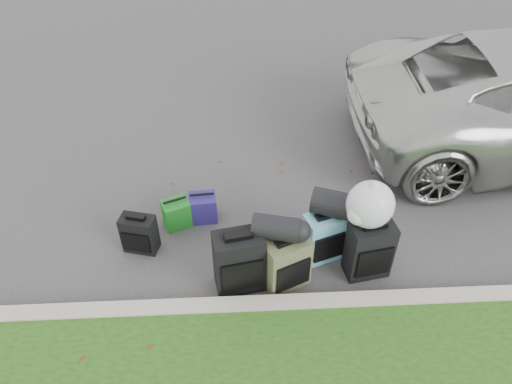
{
  "coord_description": "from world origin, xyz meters",
  "views": [
    {
      "loc": [
        -0.31,
        -3.97,
        4.24
      ],
      "look_at": [
        -0.1,
        0.2,
        0.55
      ],
      "focal_mm": 35.0,
      "sensor_mm": 36.0,
      "label": 1
    }
  ],
  "objects_px": {
    "suitcase_large_black_left": "(239,262)",
    "suitcase_teal": "(323,237)",
    "suitcase_small_black": "(139,234)",
    "suitcase_olive": "(286,263)",
    "tote_navy": "(203,208)",
    "suitcase_large_black_right": "(369,250)",
    "tote_green": "(176,213)"
  },
  "relations": [
    {
      "from": "suitcase_large_black_left",
      "to": "suitcase_teal",
      "type": "relative_size",
      "value": 1.19
    },
    {
      "from": "suitcase_small_black",
      "to": "suitcase_large_black_left",
      "type": "relative_size",
      "value": 0.65
    },
    {
      "from": "suitcase_small_black",
      "to": "suitcase_olive",
      "type": "distance_m",
      "value": 1.67
    },
    {
      "from": "suitcase_small_black",
      "to": "tote_navy",
      "type": "distance_m",
      "value": 0.83
    },
    {
      "from": "suitcase_olive",
      "to": "tote_navy",
      "type": "height_order",
      "value": "suitcase_olive"
    },
    {
      "from": "suitcase_teal",
      "to": "tote_navy",
      "type": "distance_m",
      "value": 1.5
    },
    {
      "from": "suitcase_large_black_right",
      "to": "suitcase_small_black",
      "type": "bearing_deg",
      "value": 159.44
    },
    {
      "from": "suitcase_large_black_left",
      "to": "tote_green",
      "type": "height_order",
      "value": "suitcase_large_black_left"
    },
    {
      "from": "suitcase_small_black",
      "to": "suitcase_large_black_right",
      "type": "distance_m",
      "value": 2.5
    },
    {
      "from": "suitcase_large_black_right",
      "to": "suitcase_large_black_left",
      "type": "bearing_deg",
      "value": 174.7
    },
    {
      "from": "suitcase_small_black",
      "to": "suitcase_large_black_left",
      "type": "distance_m",
      "value": 1.24
    },
    {
      "from": "suitcase_small_black",
      "to": "suitcase_teal",
      "type": "height_order",
      "value": "suitcase_teal"
    },
    {
      "from": "suitcase_olive",
      "to": "suitcase_teal",
      "type": "relative_size",
      "value": 1.03
    },
    {
      "from": "suitcase_large_black_left",
      "to": "suitcase_olive",
      "type": "distance_m",
      "value": 0.48
    },
    {
      "from": "suitcase_large_black_left",
      "to": "suitcase_large_black_right",
      "type": "height_order",
      "value": "suitcase_large_black_left"
    },
    {
      "from": "suitcase_large_black_left",
      "to": "suitcase_teal",
      "type": "bearing_deg",
      "value": 10.81
    },
    {
      "from": "suitcase_teal",
      "to": "tote_navy",
      "type": "xyz_separation_m",
      "value": [
        -1.33,
        0.67,
        -0.13
      ]
    },
    {
      "from": "suitcase_small_black",
      "to": "suitcase_large_black_left",
      "type": "height_order",
      "value": "suitcase_large_black_left"
    },
    {
      "from": "suitcase_large_black_left",
      "to": "suitcase_large_black_right",
      "type": "distance_m",
      "value": 1.37
    },
    {
      "from": "suitcase_olive",
      "to": "suitcase_large_black_right",
      "type": "xyz_separation_m",
      "value": [
        0.88,
        0.11,
        0.03
      ]
    },
    {
      "from": "suitcase_olive",
      "to": "suitcase_large_black_right",
      "type": "relative_size",
      "value": 0.92
    },
    {
      "from": "tote_navy",
      "to": "suitcase_olive",
      "type": "bearing_deg",
      "value": -53.42
    },
    {
      "from": "suitcase_olive",
      "to": "suitcase_teal",
      "type": "xyz_separation_m",
      "value": [
        0.44,
        0.35,
        -0.01
      ]
    },
    {
      "from": "suitcase_olive",
      "to": "tote_green",
      "type": "relative_size",
      "value": 1.83
    },
    {
      "from": "tote_green",
      "to": "tote_navy",
      "type": "height_order",
      "value": "tote_green"
    },
    {
      "from": "suitcase_large_black_right",
      "to": "suitcase_teal",
      "type": "bearing_deg",
      "value": 141.13
    },
    {
      "from": "tote_green",
      "to": "tote_navy",
      "type": "xyz_separation_m",
      "value": [
        0.31,
        0.09,
        -0.0
      ]
    },
    {
      "from": "suitcase_olive",
      "to": "tote_navy",
      "type": "distance_m",
      "value": 1.36
    },
    {
      "from": "tote_green",
      "to": "tote_navy",
      "type": "relative_size",
      "value": 1.0
    },
    {
      "from": "suitcase_small_black",
      "to": "tote_green",
      "type": "distance_m",
      "value": 0.53
    },
    {
      "from": "suitcase_small_black",
      "to": "suitcase_olive",
      "type": "xyz_separation_m",
      "value": [
        1.57,
        -0.57,
        0.08
      ]
    },
    {
      "from": "suitcase_olive",
      "to": "suitcase_small_black",
      "type": "bearing_deg",
      "value": 136.22
    }
  ]
}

